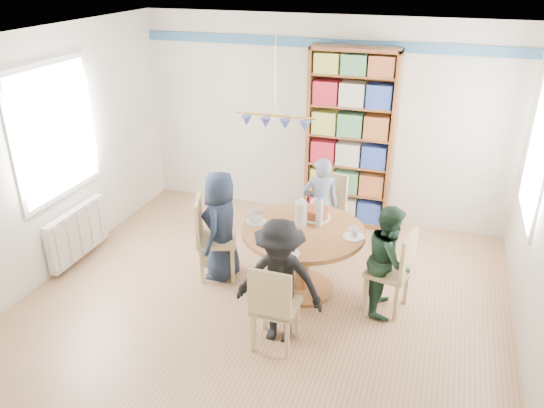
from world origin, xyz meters
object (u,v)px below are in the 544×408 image
at_px(radiator, 78,233).
at_px(person_far, 320,205).
at_px(chair_left, 210,234).
at_px(chair_right, 396,268).
at_px(person_right, 389,259).
at_px(bookshelf, 350,141).
at_px(chair_near, 273,305).
at_px(chair_far, 326,208).
at_px(person_left, 221,226).
at_px(dining_table, 303,245).
at_px(person_near, 280,282).

bearing_deg(radiator, person_far, 22.76).
bearing_deg(chair_left, chair_right, -0.29).
distance_m(person_right, bookshelf, 2.11).
xyz_separation_m(chair_right, chair_near, (-0.98, -0.98, -0.00)).
distance_m(chair_right, chair_far, 1.43).
bearing_deg(radiator, person_left, 7.16).
bearing_deg(chair_left, person_far, 42.42).
height_order(dining_table, chair_left, chair_left).
xyz_separation_m(chair_near, bookshelf, (0.10, 2.85, 0.66)).
relative_size(dining_table, person_near, 1.03).
bearing_deg(person_right, person_near, 128.06).
height_order(dining_table, person_left, person_left).
xyz_separation_m(person_left, bookshelf, (1.06, 1.82, 0.52)).
distance_m(radiator, person_right, 3.64).
distance_m(chair_far, bookshelf, 1.03).
distance_m(person_left, person_right, 1.86).
xyz_separation_m(person_left, person_right, (1.85, -0.05, -0.05)).
bearing_deg(dining_table, bookshelf, 86.46).
distance_m(chair_left, person_left, 0.17).
xyz_separation_m(chair_left, person_right, (1.98, -0.01, 0.06)).
distance_m(chair_left, chair_right, 2.06).
bearing_deg(person_far, person_right, 114.91).
bearing_deg(radiator, bookshelf, 35.73).
relative_size(person_left, person_far, 1.03).
distance_m(chair_far, person_far, 0.13).
relative_size(person_right, bookshelf, 0.50).
height_order(person_right, bookshelf, bookshelf).
height_order(chair_far, person_near, person_near).
relative_size(radiator, chair_near, 1.10).
bearing_deg(dining_table, person_near, -89.21).
xyz_separation_m(chair_left, chair_right, (2.06, -0.01, -0.03)).
height_order(chair_far, chair_near, chair_far).
bearing_deg(person_right, chair_right, -95.31).
xyz_separation_m(dining_table, person_near, (0.01, -0.85, 0.07)).
distance_m(chair_right, person_left, 1.94).
height_order(person_right, person_far, person_far).
bearing_deg(person_far, chair_right, 117.14).
bearing_deg(chair_left, person_near, -37.06).
distance_m(dining_table, person_right, 0.91).
height_order(chair_left, person_far, person_far).
bearing_deg(chair_near, chair_left, 137.53).
bearing_deg(person_right, chair_near, 133.46).
relative_size(radiator, person_right, 0.86).
bearing_deg(chair_near, chair_far, 90.04).
relative_size(radiator, person_near, 0.79).
relative_size(dining_table, person_far, 1.06).
height_order(radiator, dining_table, dining_table).
height_order(chair_left, chair_right, chair_left).
distance_m(chair_left, bookshelf, 2.29).
height_order(chair_far, bookshelf, bookshelf).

